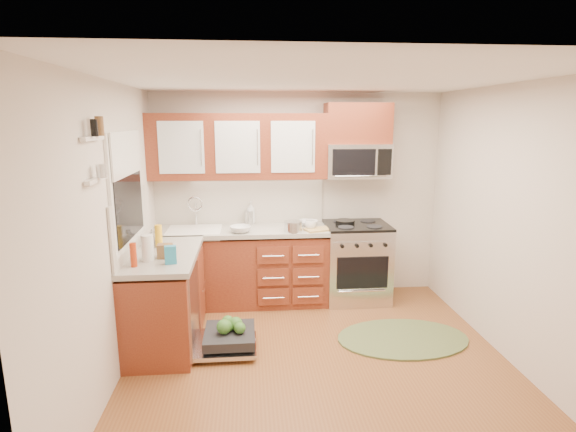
{
  "coord_description": "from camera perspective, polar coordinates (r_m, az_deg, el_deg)",
  "views": [
    {
      "loc": [
        -0.61,
        -3.72,
        2.18
      ],
      "look_at": [
        -0.21,
        0.85,
        1.19
      ],
      "focal_mm": 28.0,
      "sensor_mm": 36.0,
      "label": 1
    }
  ],
  "objects": [
    {
      "name": "backsplash_back",
      "position": [
        5.54,
        -6.17,
        2.0
      ],
      "size": [
        2.05,
        0.02,
        0.57
      ],
      "primitive_type": "cube",
      "color": "#BCB6A9",
      "rests_on": "ground"
    },
    {
      "name": "soap_bottle_a",
      "position": [
        5.51,
        -4.73,
        0.43
      ],
      "size": [
        0.14,
        0.14,
        0.28
      ],
      "primitive_type": "imported",
      "rotation": [
        0.0,
        0.0,
        -0.42
      ],
      "color": "#999999",
      "rests_on": "countertop_back"
    },
    {
      "name": "blue_carton",
      "position": [
        4.12,
        -14.69,
        -4.8
      ],
      "size": [
        0.11,
        0.08,
        0.16
      ],
      "primitive_type": "cube",
      "rotation": [
        0.0,
        0.0,
        0.17
      ],
      "color": "teal",
      "rests_on": "countertop_left"
    },
    {
      "name": "base_cabinet_back",
      "position": [
        5.46,
        -6.03,
        -6.66
      ],
      "size": [
        2.05,
        0.6,
        0.85
      ],
      "primitive_type": "cube",
      "color": "maroon",
      "rests_on": "ground"
    },
    {
      "name": "range",
      "position": [
        5.58,
        8.62,
        -5.79
      ],
      "size": [
        0.76,
        0.64,
        0.95
      ],
      "primitive_type": null,
      "color": "silver",
      "rests_on": "ground"
    },
    {
      "name": "wooden_box",
      "position": [
        4.31,
        -15.35,
        -4.31
      ],
      "size": [
        0.13,
        0.1,
        0.13
      ],
      "primitive_type": "cube",
      "rotation": [
        0.0,
        0.0,
        0.01
      ],
      "color": "brown",
      "rests_on": "countertop_left"
    },
    {
      "name": "skillet",
      "position": [
        5.46,
        7.26,
        -0.74
      ],
      "size": [
        0.29,
        0.29,
        0.04
      ],
      "primitive_type": "cylinder",
      "rotation": [
        0.0,
        0.0,
        0.3
      ],
      "color": "black",
      "rests_on": "range"
    },
    {
      "name": "microwave",
      "position": [
        5.45,
        8.73,
        6.96
      ],
      "size": [
        0.76,
        0.38,
        0.4
      ],
      "primitive_type": null,
      "color": "silver",
      "rests_on": "ground"
    },
    {
      "name": "wall_right",
      "position": [
        4.5,
        26.71,
        -1.09
      ],
      "size": [
        0.04,
        3.5,
        2.5
      ],
      "primitive_type": "cube",
      "color": "beige",
      "rests_on": "ground"
    },
    {
      "name": "base_cabinet_left",
      "position": [
        4.67,
        -15.28,
        -10.39
      ],
      "size": [
        0.6,
        1.25,
        0.85
      ],
      "primitive_type": "cube",
      "color": "maroon",
      "rests_on": "ground"
    },
    {
      "name": "soap_bottle_c",
      "position": [
        4.8,
        -16.42,
        -2.5
      ],
      "size": [
        0.15,
        0.15,
        0.16
      ],
      "primitive_type": "imported",
      "rotation": [
        0.0,
        0.0,
        0.15
      ],
      "color": "#999999",
      "rests_on": "countertop_left"
    },
    {
      "name": "wall_back",
      "position": [
        5.58,
        1.29,
        2.56
      ],
      "size": [
        3.5,
        0.04,
        2.5
      ],
      "primitive_type": "cube",
      "color": "beige",
      "rests_on": "ground"
    },
    {
      "name": "rug",
      "position": [
        4.85,
        14.37,
        -14.81
      ],
      "size": [
        1.37,
        0.92,
        0.02
      ],
      "primitive_type": null,
      "rotation": [
        0.0,
        0.0,
        -0.04
      ],
      "color": "#5D6E3F",
      "rests_on": "ground"
    },
    {
      "name": "wall_front",
      "position": [
        2.26,
        11.37,
        -12.42
      ],
      "size": [
        3.5,
        0.04,
        2.5
      ],
      "primitive_type": "cube",
      "color": "beige",
      "rests_on": "ground"
    },
    {
      "name": "shelf_lower",
      "position": [
        3.57,
        -23.17,
        4.24
      ],
      "size": [
        0.04,
        0.4,
        0.03
      ],
      "primitive_type": "cube",
      "color": "white",
      "rests_on": "ground"
    },
    {
      "name": "countertop_left",
      "position": [
        4.51,
        -15.49,
        -4.8
      ],
      "size": [
        0.64,
        1.27,
        0.05
      ],
      "primitive_type": "cube",
      "color": "#A4A096",
      "rests_on": "base_cabinet_left"
    },
    {
      "name": "cutting_board",
      "position": [
        5.2,
        3.84,
        -1.72
      ],
      "size": [
        0.35,
        0.28,
        0.02
      ],
      "primitive_type": "cube",
      "rotation": [
        0.0,
        0.0,
        0.35
      ],
      "color": "tan",
      "rests_on": "countertop_back"
    },
    {
      "name": "mustard_bottle",
      "position": [
        4.68,
        -16.1,
        -2.46
      ],
      "size": [
        0.08,
        0.08,
        0.23
      ],
      "primitive_type": "cylinder",
      "rotation": [
        0.0,
        0.0,
        0.19
      ],
      "color": "yellow",
      "rests_on": "countertop_left"
    },
    {
      "name": "bowl_a",
      "position": [
        5.44,
        2.5,
        -0.89
      ],
      "size": [
        0.31,
        0.31,
        0.06
      ],
      "primitive_type": "imported",
      "rotation": [
        0.0,
        0.0,
        -0.42
      ],
      "color": "#999999",
      "rests_on": "countertop_back"
    },
    {
      "name": "window",
      "position": [
        4.41,
        -19.8,
        3.21
      ],
      "size": [
        0.03,
        1.05,
        1.05
      ],
      "primitive_type": null,
      "color": "white",
      "rests_on": "ground"
    },
    {
      "name": "wall_left",
      "position": [
        4.0,
        -21.47,
        -2.17
      ],
      "size": [
        0.04,
        3.5,
        2.5
      ],
      "primitive_type": "cube",
      "color": "beige",
      "rests_on": "ground"
    },
    {
      "name": "bowl_b",
      "position": [
        5.12,
        -6.05,
        -1.68
      ],
      "size": [
        0.25,
        0.25,
        0.07
      ],
      "primitive_type": "imported",
      "rotation": [
        0.0,
        0.0,
        0.07
      ],
      "color": "#999999",
      "rests_on": "countertop_back"
    },
    {
      "name": "upper_cabinets",
      "position": [
        5.3,
        -6.36,
        8.78
      ],
      "size": [
        2.05,
        0.35,
        0.75
      ],
      "primitive_type": null,
      "color": "maroon",
      "rests_on": "ground"
    },
    {
      "name": "stock_pot",
      "position": [
        5.11,
        0.66,
        -1.35
      ],
      "size": [
        0.21,
        0.21,
        0.12
      ],
      "primitive_type": "cylinder",
      "rotation": [
        0.0,
        0.0,
        0.04
      ],
      "color": "silver",
      "rests_on": "countertop_back"
    },
    {
      "name": "window_blind",
      "position": [
        4.37,
        -19.79,
        7.5
      ],
      "size": [
        0.02,
        0.96,
        0.4
      ],
      "primitive_type": "cube",
      "color": "white",
      "rests_on": "ground"
    },
    {
      "name": "canister",
      "position": [
        5.5,
        -4.99,
        -0.2
      ],
      "size": [
        0.11,
        0.11,
        0.17
      ],
      "primitive_type": "cylinder",
      "rotation": [
        0.0,
        0.0,
        0.01
      ],
      "color": "silver",
      "rests_on": "countertop_back"
    },
    {
      "name": "floor",
      "position": [
        4.36,
        3.89,
        -17.93
      ],
      "size": [
        3.5,
        3.5,
        0.0
      ],
      "primitive_type": "plane",
      "color": "brown",
      "rests_on": "ground"
    },
    {
      "name": "paper_towel_roll",
      "position": [
        4.26,
        -17.4,
        -3.89
      ],
      "size": [
        0.13,
        0.13,
        0.24
      ],
      "primitive_type": "cylinder",
      "rotation": [
        0.0,
        0.0,
        -0.21
      ],
      "color": "white",
      "rests_on": "countertop_left"
    },
    {
      "name": "cabinet_over_mw",
      "position": [
        5.45,
        8.82,
        11.54
      ],
      "size": [
        0.76,
        0.35,
        0.47
      ],
      "primitive_type": "cube",
      "color": "maroon",
      "rests_on": "ground"
    },
    {
      "name": "dishwasher",
      "position": [
        4.53,
        -7.92,
        -15.29
      ],
      "size": [
        0.7,
        0.6,
        0.2
      ],
      "primitive_type": null,
      "color": "silver",
      "rests_on": "ground"
    },
    {
      "name": "red_bottle",
      "position": [
        4.13,
        -19.04,
        -4.7
      ],
      "size": [
        0.06,
        0.06,
        0.21
      ],
      "primitive_type": "cylinder",
      "rotation": [
        0.0,
        0.0,
        -0.08
      ],
      "color": "#AE300E",
      "rests_on": "countertop_left"
    },
    {
      "name": "ceiling",
      "position": [
        3.78,
        4.45,
        16.96
      ],
      "size": [
        3.5,
        3.5,
        0.0
      ],
      "primitive_type": "plane",
      "rotation": [
        3.14,
        0.0,
        0.0
      ],
      "color": "white",
      "rests_on": "ground"
    },
    {
      "name": "countertop_back",
      "position": [
        5.32,
        -6.15,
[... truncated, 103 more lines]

